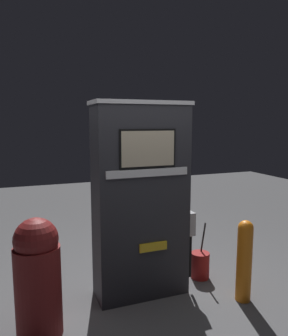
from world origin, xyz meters
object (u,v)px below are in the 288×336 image
Objects in this scene: squeegee_bucket at (200,265)px; safety_bollard at (244,258)px; gas_pump at (141,200)px; trash_bin at (38,276)px.

safety_bollard is at bearing -74.78° from squeegee_bucket.
gas_pump is at bearing -175.30° from squeegee_bucket.
trash_bin is (-2.04, 0.19, 0.08)m from safety_bollard.
trash_bin is (-1.09, -0.35, -0.50)m from gas_pump.
squeegee_bucket is at bearing 4.70° from gas_pump.
gas_pump is at bearing 150.56° from safety_bollard.
trash_bin is at bearing -167.52° from squeegee_bucket.
squeegee_bucket is (-0.16, 0.60, -0.30)m from safety_bollard.
safety_bollard is at bearing -5.22° from trash_bin.
trash_bin is 1.53× the size of squeegee_bucket.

